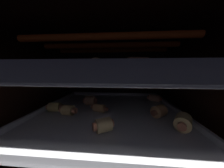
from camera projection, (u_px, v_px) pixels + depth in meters
The scene contains 29 objects.
ground_plane at pixel (109, 137), 34.86cm from camera, with size 51.99×48.10×1.20cm, color black.
oven_wall_back at pixel (114, 80), 55.54cm from camera, with size 51.99×1.20×32.17cm, color black.
oven_wall_left at pixel (34, 87), 34.44cm from camera, with size 1.20×45.70×32.17cm, color black.
oven_wall_right at pixel (194, 90), 30.39cm from camera, with size 1.20×45.70×32.17cm, color black.
oven_ceiling at pixel (109, 32), 29.98cm from camera, with size 51.99×48.10×1.20cm, color black.
heating_element at pixel (109, 45), 30.50cm from camera, with size 39.67×18.34×1.58cm.
oven_rack_lower at pixel (109, 113), 33.60cm from camera, with size 47.25×44.79×0.59cm.
baking_tray_lower at pixel (109, 111), 33.49cm from camera, with size 42.62×39.96×1.86cm.
pig_in_blanket_lower_0 at pixel (99, 108), 31.95cm from camera, with size 5.75×3.25×2.41cm.
pig_in_blanket_lower_1 at pixel (68, 110), 29.73cm from camera, with size 5.23×3.29×2.96cm.
pig_in_blanket_lower_2 at pixel (183, 122), 22.85cm from camera, with size 4.97×5.77×3.30cm.
pig_in_blanket_lower_3 at pixel (103, 125), 21.91cm from camera, with size 4.75×4.08×2.92cm.
pig_in_blanket_lower_4 at pixel (159, 111), 28.65cm from camera, with size 5.04×4.57×3.24cm.
pig_in_blanket_lower_5 at pixel (155, 98), 42.54cm from camera, with size 5.75×4.27×2.73cm.
pig_in_blanket_lower_6 at pixel (90, 101), 38.00cm from camera, with size 5.03×3.49×3.34cm.
pig_in_blanket_lower_7 at pixel (55, 107), 32.42cm from camera, with size 4.94×3.17×2.80cm.
oven_rack_upper at pixel (109, 75), 31.80cm from camera, with size 47.18×44.79×0.52cm.
baking_tray_upper at pixel (109, 72), 31.67cm from camera, with size 42.62×39.96×2.82cm.
pig_in_blanket_upper_0 at pixel (93, 66), 27.22cm from camera, with size 4.13×5.82×2.81cm.
pig_in_blanket_upper_1 at pixel (65, 66), 21.74cm from camera, with size 2.86×5.29×2.57cm.
pig_in_blanket_upper_2 at pixel (105, 68), 42.92cm from camera, with size 4.90×2.52×2.43cm.
pig_in_blanket_upper_3 at pixel (138, 66), 31.63cm from camera, with size 5.98×4.01×2.96cm.
pig_in_blanket_upper_4 at pixel (142, 67), 42.32cm from camera, with size 5.59×3.34×2.62cm.
pig_in_blanket_upper_5 at pixel (33, 66), 21.82cm from camera, with size 4.10×4.74×2.53cm.
pig_in_blanket_upper_6 at pixel (138, 65), 18.14cm from camera, with size 5.78×3.56×2.78cm.
pig_in_blanket_upper_7 at pixel (61, 66), 37.33cm from camera, with size 5.59×3.69×3.19cm.
pig_in_blanket_upper_8 at pixel (116, 67), 40.15cm from camera, with size 5.19×4.19×2.94cm.
pig_in_blanket_upper_9 at pixel (97, 65), 23.10cm from camera, with size 3.57×5.56×3.09cm.
pig_in_blanket_upper_10 at pixel (108, 66), 36.91cm from camera, with size 5.52×4.65×3.36cm.
Camera 1 is at (3.46, -31.68, 22.24)cm, focal length 16.49 mm.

